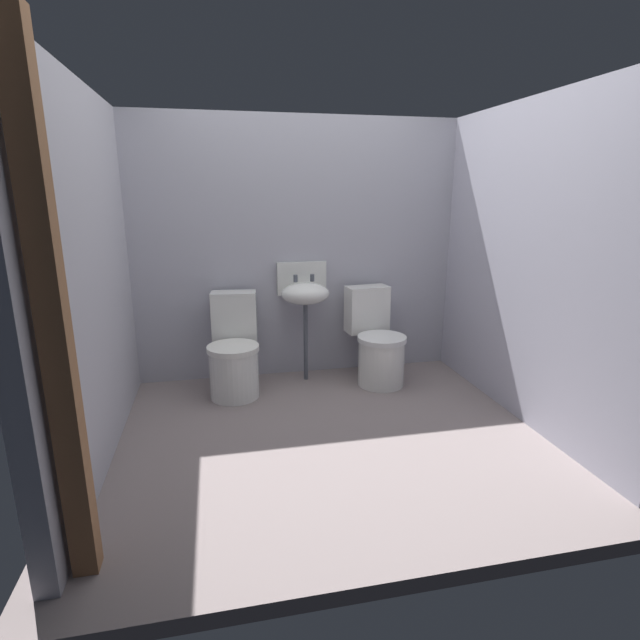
{
  "coord_description": "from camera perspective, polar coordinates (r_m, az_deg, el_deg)",
  "views": [
    {
      "loc": [
        -0.68,
        -2.92,
        1.57
      ],
      "look_at": [
        0.0,
        0.29,
        0.7
      ],
      "focal_mm": 27.44,
      "sensor_mm": 36.0,
      "label": 1
    }
  ],
  "objects": [
    {
      "name": "ground_plane",
      "position": [
        3.41,
        1.03,
        -13.35
      ],
      "size": [
        3.13,
        2.69,
        0.08
      ],
      "primitive_type": "cube",
      "color": "gray"
    },
    {
      "name": "wall_back",
      "position": [
        4.21,
        -2.61,
        8.16
      ],
      "size": [
        3.13,
        0.1,
        2.16
      ],
      "primitive_type": "cube",
      "color": "#A5A5B4",
      "rests_on": "ground"
    },
    {
      "name": "wall_left",
      "position": [
        3.15,
        -25.33,
        4.49
      ],
      "size": [
        0.1,
        2.49,
        2.16
      ],
      "primitive_type": "cube",
      "color": "#A7A6B2",
      "rests_on": "ground"
    },
    {
      "name": "wall_right",
      "position": [
        3.71,
        22.63,
        6.15
      ],
      "size": [
        0.1,
        2.49,
        2.16
      ],
      "primitive_type": "cube",
      "color": "#A5A4B6",
      "rests_on": "ground"
    },
    {
      "name": "wooden_door_post",
      "position": [
        2.08,
        -28.62,
        -0.59
      ],
      "size": [
        0.1,
        0.1,
        2.16
      ],
      "primitive_type": "cube",
      "color": "#8B5E3C",
      "rests_on": "ground"
    },
    {
      "name": "toilet_left",
      "position": [
        3.93,
        -9.98,
        -3.94
      ],
      "size": [
        0.44,
        0.62,
        0.78
      ],
      "rotation": [
        0.0,
        0.0,
        3.04
      ],
      "color": "white",
      "rests_on": "ground"
    },
    {
      "name": "toilet_right",
      "position": [
        4.13,
        6.65,
        -2.87
      ],
      "size": [
        0.45,
        0.63,
        0.78
      ],
      "rotation": [
        0.0,
        0.0,
        3.27
      ],
      "color": "white",
      "rests_on": "ground"
    },
    {
      "name": "sink",
      "position": [
        4.05,
        -1.8,
        3.23
      ],
      "size": [
        0.42,
        0.35,
        0.99
      ],
      "color": "#4A4F5A",
      "rests_on": "ground"
    }
  ]
}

